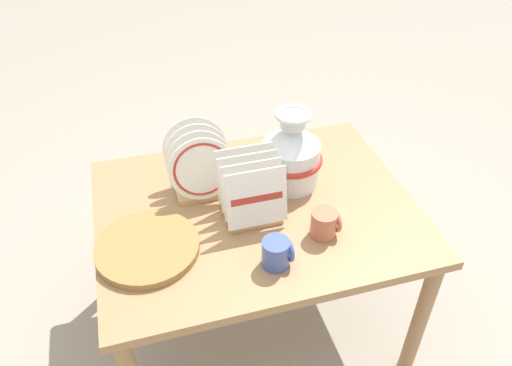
# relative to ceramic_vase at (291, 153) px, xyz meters

# --- Properties ---
(ground_plane) EXTENTS (14.00, 14.00, 0.00)m
(ground_plane) POSITION_rel_ceramic_vase_xyz_m (-0.16, -0.11, -0.77)
(ground_plane) COLOR gray
(display_table) EXTENTS (1.13, 0.87, 0.64)m
(display_table) POSITION_rel_ceramic_vase_xyz_m (-0.16, -0.11, -0.21)
(display_table) COLOR #9E754C
(display_table) RESTS_ON ground_plane
(ceramic_vase) EXTENTS (0.24, 0.24, 0.30)m
(ceramic_vase) POSITION_rel_ceramic_vase_xyz_m (0.00, 0.00, 0.00)
(ceramic_vase) COLOR silver
(ceramic_vase) RESTS_ON display_table
(dish_rack_round_plates) EXTENTS (0.23, 0.19, 0.26)m
(dish_rack_round_plates) POSITION_rel_ceramic_vase_xyz_m (-0.34, 0.04, -0.02)
(dish_rack_round_plates) COLOR tan
(dish_rack_round_plates) RESTS_ON display_table
(dish_rack_square_plates) EXTENTS (0.21, 0.19, 0.23)m
(dish_rack_square_plates) POSITION_rel_ceramic_vase_xyz_m (-0.19, -0.14, -0.04)
(dish_rack_square_plates) COLOR tan
(dish_rack_square_plates) RESTS_ON display_table
(wicker_charger_stack) EXTENTS (0.34, 0.34, 0.03)m
(wicker_charger_stack) POSITION_rel_ceramic_vase_xyz_m (-0.56, -0.22, -0.12)
(wicker_charger_stack) COLOR olive
(wicker_charger_stack) RESTS_ON display_table
(mug_terracotta_glaze) EXTENTS (0.10, 0.09, 0.10)m
(mug_terracotta_glaze) POSITION_rel_ceramic_vase_xyz_m (0.02, -0.30, -0.08)
(mug_terracotta_glaze) COLOR #B76647
(mug_terracotta_glaze) RESTS_ON display_table
(mug_cobalt_glaze) EXTENTS (0.10, 0.09, 0.10)m
(mug_cobalt_glaze) POSITION_rel_ceramic_vase_xyz_m (-0.18, -0.39, -0.08)
(mug_cobalt_glaze) COLOR #42569E
(mug_cobalt_glaze) RESTS_ON display_table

